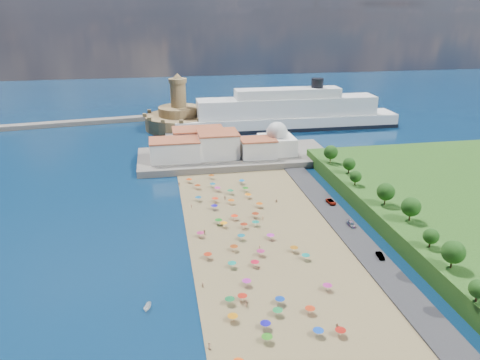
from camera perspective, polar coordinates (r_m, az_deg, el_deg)
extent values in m
plane|color=#071938|center=(154.16, 0.20, -6.12)|extent=(700.00, 700.00, 0.00)
cube|color=#59544C|center=(221.90, -0.69, 2.84)|extent=(90.00, 36.00, 3.00)
cube|color=#59544C|center=(253.03, -6.96, 4.87)|extent=(18.00, 70.00, 2.40)
cube|color=#59544C|center=(308.17, -26.13, 5.78)|extent=(199.03, 34.77, 2.60)
cube|color=silver|center=(213.61, -7.96, 3.61)|extent=(22.00, 14.00, 9.00)
cube|color=silver|center=(216.82, -2.70, 4.32)|extent=(18.00, 16.00, 11.00)
cube|color=silver|center=(216.47, 2.19, 3.89)|extent=(16.00, 12.00, 8.00)
cube|color=silver|center=(227.59, -5.11, 4.92)|extent=(24.00, 14.00, 10.00)
cube|color=silver|center=(222.48, 4.49, 4.30)|extent=(16.00, 16.00, 8.00)
sphere|color=silver|center=(220.87, 4.53, 5.80)|extent=(10.00, 10.00, 10.00)
cylinder|color=silver|center=(219.93, 4.56, 6.75)|extent=(1.20, 1.20, 1.60)
cylinder|color=#A38951|center=(281.33, -7.39, 7.05)|extent=(40.00, 40.00, 8.00)
cylinder|color=#A38951|center=(279.89, -7.45, 8.34)|extent=(24.00, 24.00, 5.00)
cylinder|color=#A38951|center=(278.04, -7.54, 10.25)|extent=(9.00, 9.00, 14.00)
cylinder|color=#A38951|center=(276.70, -7.62, 11.92)|extent=(10.40, 10.40, 2.40)
cone|color=#A38951|center=(276.31, -7.65, 12.48)|extent=(6.00, 6.00, 3.00)
cube|color=black|center=(280.87, 5.70, 6.48)|extent=(132.98, 20.51, 2.14)
cube|color=silver|center=(280.19, 5.72, 7.05)|extent=(131.97, 20.10, 7.91)
cube|color=silver|center=(278.17, 5.79, 8.90)|extent=(105.58, 16.43, 10.55)
cube|color=silver|center=(276.68, 5.85, 10.50)|extent=(61.61, 12.66, 5.27)
cylinder|color=black|center=(281.04, 9.41, 11.59)|extent=(7.03, 7.03, 5.27)
cylinder|color=gray|center=(125.06, 0.82, -12.40)|extent=(0.07, 0.07, 2.00)
cone|color=#A52396|center=(124.58, 0.82, -12.05)|extent=(2.50, 2.50, 0.60)
cylinder|color=gray|center=(154.17, 0.48, -5.60)|extent=(0.07, 0.07, 2.00)
cone|color=maroon|center=(153.78, 0.48, -5.29)|extent=(2.50, 2.50, 0.60)
cylinder|color=gray|center=(113.04, -0.89, -16.47)|extent=(0.07, 0.07, 2.00)
cone|color=#C9750A|center=(112.50, -0.90, -16.10)|extent=(2.50, 2.50, 0.60)
cylinder|color=gray|center=(160.02, -0.68, -4.57)|extent=(0.07, 0.07, 2.00)
cone|color=#F52B0A|center=(159.63, -0.68, -4.28)|extent=(2.50, 2.50, 0.60)
cylinder|color=gray|center=(138.58, 2.53, -8.85)|extent=(0.07, 0.07, 2.00)
cone|color=#A3235E|center=(138.14, 2.54, -8.52)|extent=(2.50, 2.50, 0.60)
cylinder|color=gray|center=(125.33, 10.60, -12.72)|extent=(0.07, 0.07, 2.00)
cone|color=#A6237B|center=(124.84, 10.63, -12.37)|extent=(2.50, 2.50, 0.60)
cylinder|color=gray|center=(147.54, 3.74, -6.92)|extent=(0.07, 0.07, 2.00)
cone|color=#B526A8|center=(147.13, 3.74, -6.61)|extent=(2.50, 2.50, 0.60)
cylinder|color=gray|center=(107.56, 3.31, -18.75)|extent=(0.07, 0.07, 2.00)
cone|color=#298016|center=(106.99, 3.32, -18.38)|extent=(2.50, 2.50, 0.60)
cylinder|color=gray|center=(119.52, 0.29, -14.15)|extent=(0.07, 0.07, 2.00)
cone|color=#AE1B0D|center=(119.01, 0.29, -13.79)|extent=(2.50, 2.50, 0.60)
cylinder|color=gray|center=(177.42, 1.00, -1.95)|extent=(0.07, 0.07, 2.00)
cone|color=orange|center=(177.07, 1.00, -1.68)|extent=(2.50, 2.50, 0.60)
cylinder|color=gray|center=(140.91, -0.75, -8.29)|extent=(0.07, 0.07, 2.00)
cone|color=#8E350C|center=(140.48, -0.75, -7.97)|extent=(2.50, 2.50, 0.60)
cylinder|color=gray|center=(157.23, -2.64, -5.07)|extent=(0.07, 0.07, 2.00)
cone|color=#157B1B|center=(156.85, -2.65, -4.77)|extent=(2.50, 2.50, 0.60)
cylinder|color=gray|center=(186.99, -5.19, -0.81)|extent=(0.07, 0.07, 2.00)
cone|color=#9F350E|center=(186.66, -5.20, -0.56)|extent=(2.50, 2.50, 0.60)
cylinder|color=gray|center=(183.58, 0.66, -1.14)|extent=(0.07, 0.07, 2.00)
cone|color=#1A6A12|center=(183.25, 0.66, -0.88)|extent=(2.50, 2.50, 0.60)
cylinder|color=gray|center=(132.62, -0.98, -10.30)|extent=(0.07, 0.07, 2.00)
cone|color=#0E856D|center=(132.16, -0.98, -9.96)|extent=(2.50, 2.50, 0.60)
cylinder|color=gray|center=(116.52, 8.53, -15.44)|extent=(0.07, 0.07, 2.00)
cone|color=red|center=(116.00, 8.55, -15.08)|extent=(2.50, 2.50, 0.60)
cylinder|color=gray|center=(169.66, 2.36, -3.06)|extent=(0.07, 0.07, 2.00)
cone|color=#C64F08|center=(169.30, 2.37, -2.78)|extent=(2.50, 2.50, 0.60)
cylinder|color=gray|center=(174.14, -3.05, -2.42)|extent=(0.07, 0.07, 2.00)
cone|color=red|center=(173.79, -3.06, -2.15)|extent=(2.50, 2.50, 0.60)
cylinder|color=gray|center=(197.33, -3.50, 0.41)|extent=(0.07, 0.07, 2.00)
cone|color=#8F3F0D|center=(197.02, -3.51, 0.65)|extent=(2.50, 2.50, 0.60)
cylinder|color=gray|center=(137.20, -3.94, -9.21)|extent=(0.07, 0.07, 2.00)
cone|color=#AE270D|center=(136.75, -3.95, -8.88)|extent=(2.50, 2.50, 0.60)
cylinder|color=gray|center=(161.72, 1.89, -4.29)|extent=(0.07, 0.07, 2.00)
cone|color=maroon|center=(161.34, 1.89, -4.00)|extent=(2.50, 2.50, 0.60)
cylinder|color=gray|center=(115.12, 4.60, -15.76)|extent=(0.07, 0.07, 2.00)
cone|color=#168038|center=(114.59, 4.62, -15.40)|extent=(2.50, 2.50, 0.60)
cylinder|color=gray|center=(149.19, -4.85, -6.62)|extent=(0.07, 0.07, 2.00)
cone|color=#A72358|center=(148.78, -4.86, -6.32)|extent=(2.50, 2.50, 0.60)
cylinder|color=gray|center=(111.10, 3.12, -17.26)|extent=(0.07, 0.07, 2.00)
cone|color=#130DA9|center=(110.55, 3.13, -16.89)|extent=(2.50, 2.50, 0.60)
cylinder|color=gray|center=(184.00, -2.76, -1.12)|extent=(0.07, 0.07, 2.00)
cone|color=#B92787|center=(183.66, -2.76, -0.86)|extent=(2.50, 2.50, 0.60)
cylinder|color=gray|center=(137.67, 8.01, -9.26)|extent=(0.07, 0.07, 2.00)
cone|color=#0E8070|center=(137.23, 8.03, -8.94)|extent=(2.50, 2.50, 0.60)
cylinder|color=gray|center=(181.16, -1.17, -1.45)|extent=(0.07, 0.07, 2.00)
cone|color=#14703E|center=(180.82, -1.17, -1.19)|extent=(2.50, 2.50, 0.60)
cylinder|color=gray|center=(141.20, 6.60, -8.38)|extent=(0.07, 0.07, 2.00)
cone|color=#9B5A0E|center=(140.77, 6.62, -8.06)|extent=(2.50, 2.50, 0.60)
cylinder|color=gray|center=(175.58, -5.11, -2.28)|extent=(0.07, 0.07, 2.00)
cone|color=#0E5383|center=(175.23, -5.12, -2.01)|extent=(2.50, 2.50, 0.60)
cylinder|color=gray|center=(155.10, -1.99, -5.44)|extent=(0.07, 0.07, 2.00)
cone|color=orange|center=(154.71, -1.99, -5.14)|extent=(2.50, 2.50, 0.60)
cylinder|color=gray|center=(172.31, -1.08, -2.66)|extent=(0.07, 0.07, 2.00)
cone|color=#DA5A0B|center=(171.95, -1.08, -2.38)|extent=(2.50, 2.50, 0.60)
cylinder|color=gray|center=(118.84, 4.88, -14.46)|extent=(0.07, 0.07, 2.00)
cone|color=#0B3599|center=(118.33, 4.89, -14.10)|extent=(2.50, 2.50, 0.60)
cylinder|color=gray|center=(193.72, -6.20, -0.07)|extent=(0.07, 0.07, 2.00)
cone|color=#D54209|center=(193.40, -6.21, 0.18)|extent=(2.50, 2.50, 0.60)
cylinder|color=gray|center=(188.12, -3.34, -0.63)|extent=(0.07, 0.07, 2.00)
cone|color=#0D587E|center=(187.79, -3.34, -0.37)|extent=(2.50, 2.50, 0.60)
cylinder|color=gray|center=(167.98, -3.16, -3.32)|extent=(0.07, 0.07, 2.00)
cone|color=#180CA3|center=(167.62, -3.16, -3.04)|extent=(2.50, 2.50, 0.60)
cylinder|color=gray|center=(111.34, 12.14, -17.68)|extent=(0.07, 0.07, 2.00)
cone|color=#AB160D|center=(110.79, 12.17, -17.31)|extent=(2.50, 2.50, 0.60)
cylinder|color=gray|center=(110.38, 9.52, -17.86)|extent=(0.07, 0.07, 2.00)
cone|color=#0E41BD|center=(109.82, 9.55, -17.49)|extent=(2.50, 2.50, 0.60)
cylinder|color=gray|center=(133.19, 1.82, -10.16)|extent=(0.07, 0.07, 2.00)
cone|color=red|center=(132.74, 1.82, -9.82)|extent=(2.50, 2.50, 0.60)
cylinder|color=gray|center=(147.07, 0.15, -6.97)|extent=(0.07, 0.07, 2.00)
cone|color=#0D5F78|center=(146.65, 0.15, -6.66)|extent=(2.50, 2.50, 0.60)
cylinder|color=gray|center=(155.78, 1.92, -5.32)|extent=(0.07, 0.07, 2.00)
cone|color=#0D7A66|center=(155.39, 1.92, -5.02)|extent=(2.50, 2.50, 0.60)
cylinder|color=gray|center=(118.45, -1.26, -14.51)|extent=(0.07, 0.07, 2.00)
cone|color=#11652E|center=(117.94, -1.26, -14.15)|extent=(2.50, 2.50, 0.60)
cylinder|color=gray|center=(191.24, 0.23, -0.23)|extent=(0.07, 0.07, 2.00)
cone|color=#0E6DB9|center=(190.92, 0.23, 0.03)|extent=(2.50, 2.50, 0.60)
imported|color=tan|center=(169.26, -5.95, -3.25)|extent=(0.84, 1.27, 1.84)
imported|color=tan|center=(191.93, 0.15, -0.18)|extent=(1.23, 1.35, 1.82)
imported|color=tan|center=(173.87, 4.46, -2.57)|extent=(1.47, 1.32, 1.62)
imported|color=tan|center=(141.65, 2.42, -8.23)|extent=(0.90, 0.95, 1.64)
imported|color=tan|center=(124.72, -4.55, -12.63)|extent=(0.78, 0.74, 1.79)
imported|color=tan|center=(190.59, -7.42, -0.53)|extent=(1.07, 0.91, 1.72)
imported|color=tan|center=(176.23, -1.84, -2.16)|extent=(1.08, 1.06, 1.75)
imported|color=tan|center=(112.86, 11.75, -17.09)|extent=(1.14, 1.03, 1.86)
imported|color=tan|center=(150.91, -4.36, -6.32)|extent=(1.08, 0.99, 1.79)
imported|color=tan|center=(160.22, 2.80, -4.60)|extent=(0.75, 0.60, 1.78)
imported|color=tan|center=(117.64, 0.77, -14.86)|extent=(1.39, 1.62, 1.76)
imported|color=tan|center=(106.17, -3.78, -19.49)|extent=(0.93, 0.98, 1.69)
imported|color=white|center=(119.38, -11.21, -14.98)|extent=(2.45, 3.76, 1.36)
imported|color=gray|center=(142.65, 16.73, -8.82)|extent=(1.80, 4.21, 1.35)
imported|color=gray|center=(159.30, 13.42, -5.25)|extent=(2.14, 4.73, 1.35)
imported|color=gray|center=(175.08, 11.03, -2.60)|extent=(2.88, 5.41, 1.45)
cylinder|color=#382314|center=(121.81, 26.89, -12.60)|extent=(0.50, 0.50, 2.41)
sphere|color=#14380F|center=(120.72, 27.05, -11.73)|extent=(4.35, 4.35, 4.35)
cylinder|color=#382314|center=(132.75, 24.38, -9.12)|extent=(0.50, 0.50, 3.33)
sphere|color=#14380F|center=(131.38, 24.57, -7.98)|extent=(6.00, 6.00, 6.00)
cylinder|color=#382314|center=(141.26, 22.14, -7.14)|extent=(0.50, 0.50, 2.46)
sphere|color=#14380F|center=(140.30, 22.26, -6.34)|extent=(4.42, 4.42, 4.42)
cylinder|color=#382314|center=(155.34, 20.00, -4.10)|extent=(0.50, 0.50, 3.38)
sphere|color=#14380F|center=(154.15, 20.13, -3.07)|extent=(6.08, 6.08, 6.08)
cylinder|color=#382314|center=(164.83, 17.25, -2.33)|extent=(0.50, 0.50, 3.36)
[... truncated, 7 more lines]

